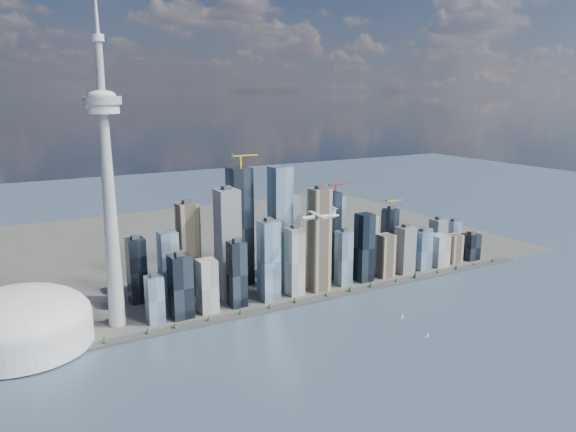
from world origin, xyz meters
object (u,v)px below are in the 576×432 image
dome_stadium (20,323)px  sailboat_east (402,316)px  airplane (320,216)px  needle_tower (108,181)px  sailboat_west (427,335)px

dome_stadium → sailboat_east: 591.47m
dome_stadium → airplane: size_ratio=2.75×
dome_stadium → needle_tower: bearing=4.1°
sailboat_west → dome_stadium: bearing=174.9°
needle_tower → airplane: bearing=-15.0°
airplane → sailboat_west: bearing=-58.3°
needle_tower → sailboat_east: needle_tower is taller
airplane → sailboat_east: size_ratio=7.23×
sailboat_west → needle_tower: bearing=166.7°
airplane → sailboat_west: size_ratio=8.27×
sailboat_west → airplane: bearing=133.8°
needle_tower → dome_stadium: 241.40m
airplane → sailboat_east: bearing=-41.2°
airplane → dome_stadium: bearing=179.3°
sailboat_west → sailboat_east: 76.41m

